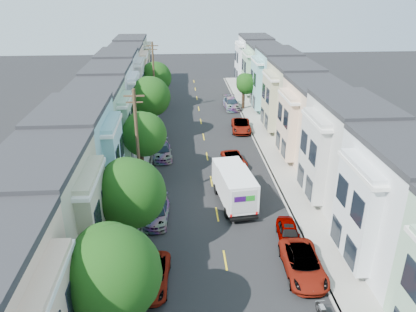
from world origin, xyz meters
The scene contains 26 objects.
ground centered at (0.00, 0.00, 0.00)m, with size 160.00×160.00×0.00m, color black.
road_slab centered at (0.00, 15.00, 0.01)m, with size 12.00×70.00×0.02m, color black.
curb_left centered at (-6.05, 15.00, 0.07)m, with size 0.30×70.00×0.15m, color gray.
curb_right centered at (6.05, 15.00, 0.07)m, with size 0.30×70.00×0.15m, color gray.
sidewalk_left centered at (-7.35, 15.00, 0.07)m, with size 2.60×70.00×0.15m, color gray.
sidewalk_right centered at (7.35, 15.00, 0.07)m, with size 2.60×70.00×0.15m, color gray.
centerline centered at (0.00, 15.00, 0.00)m, with size 0.12×70.00×0.01m, color gold.
townhouse_row_left centered at (-11.15, 15.00, 0.00)m, with size 5.00×70.00×8.50m, color beige.
townhouse_row_right centered at (11.15, 15.00, 0.00)m, with size 5.00×70.00×8.50m, color beige.
tree_a centered at (-6.30, -12.94, 4.95)m, with size 4.70×4.70×7.32m.
tree_b centered at (-6.30, -4.83, 4.83)m, with size 4.70×4.70×7.20m.
tree_c centered at (-6.30, 7.28, 4.50)m, with size 4.20×4.20×6.62m.
tree_d centered at (-6.30, 17.72, 5.29)m, with size 4.70×4.70×7.66m.
tree_e centered at (-6.30, 30.75, 4.65)m, with size 4.59×4.59×6.96m.
tree_far_r centered at (6.89, 29.30, 3.80)m, with size 3.02×3.02×5.36m.
utility_pole_near centered at (-6.30, 2.00, 5.15)m, with size 1.60×0.26×10.00m.
utility_pole_far centered at (-6.30, 28.00, 5.15)m, with size 1.60×0.26×10.00m.
fedex_truck centered at (1.60, 1.72, 1.76)m, with size 2.52×6.55×3.14m.
lead_sedan centered at (2.65, 9.53, 0.61)m, with size 2.02×4.38×1.22m, color black.
parked_left_b centered at (-4.90, -8.07, 0.65)m, with size 2.17×4.71×1.31m, color black.
parked_left_c centered at (-4.90, -0.43, 0.68)m, with size 1.91×4.53×1.36m, color #8D8E9D.
parked_left_d centered at (-4.90, 12.19, 0.72)m, with size 2.02×4.80×1.44m, color #350A16.
parked_right_a centered at (4.90, -7.70, 0.73)m, with size 2.43×5.27×1.47m, color #4C4C4C.
parked_right_b centered at (4.90, -3.98, 0.65)m, with size 1.53×3.99×1.30m, color white.
parked_right_c centered at (4.90, 19.84, 0.70)m, with size 2.34×5.07×1.41m, color black.
parked_right_d centered at (4.90, 29.83, 0.77)m, with size 2.15×5.11×1.53m, color black.
Camera 1 is at (-2.81, -28.57, 17.71)m, focal length 35.00 mm.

